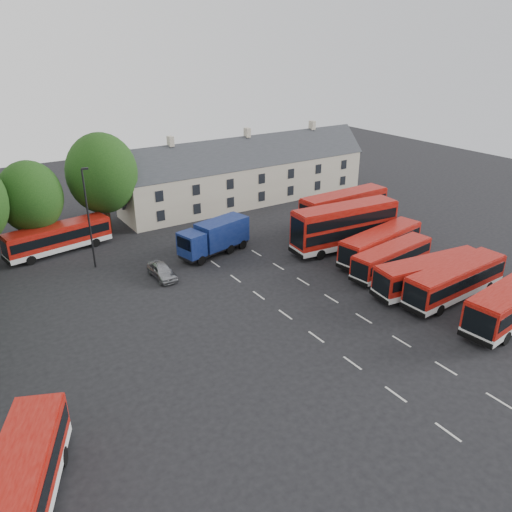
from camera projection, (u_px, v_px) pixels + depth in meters
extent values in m
plane|color=black|center=(300.00, 325.00, 39.70)|extent=(140.00, 140.00, 0.00)
cube|color=beige|center=(448.00, 432.00, 28.97)|extent=(0.15, 1.80, 0.01)
cube|color=beige|center=(396.00, 394.00, 32.04)|extent=(0.15, 1.80, 0.01)
cube|color=beige|center=(352.00, 363.00, 35.10)|extent=(0.15, 1.80, 0.01)
cube|color=beige|center=(316.00, 337.00, 38.17)|extent=(0.15, 1.80, 0.01)
cube|color=beige|center=(285.00, 315.00, 41.23)|extent=(0.15, 1.80, 0.01)
cube|color=beige|center=(259.00, 295.00, 44.30)|extent=(0.15, 1.80, 0.01)
cube|color=beige|center=(236.00, 279.00, 47.36)|extent=(0.15, 1.80, 0.01)
cube|color=beige|center=(215.00, 264.00, 50.43)|extent=(0.15, 1.80, 0.01)
cube|color=beige|center=(197.00, 251.00, 53.49)|extent=(0.15, 1.80, 0.01)
cube|color=beige|center=(499.00, 401.00, 31.47)|extent=(0.15, 1.80, 0.01)
cube|color=beige|center=(446.00, 368.00, 34.54)|extent=(0.15, 1.80, 0.01)
cube|color=beige|center=(401.00, 341.00, 37.60)|extent=(0.15, 1.80, 0.01)
cube|color=beige|center=(364.00, 318.00, 40.67)|extent=(0.15, 1.80, 0.01)
cube|color=beige|center=(331.00, 299.00, 43.73)|extent=(0.15, 1.80, 0.01)
cube|color=beige|center=(303.00, 281.00, 46.80)|extent=(0.15, 1.80, 0.01)
cube|color=beige|center=(278.00, 266.00, 49.86)|extent=(0.15, 1.80, 0.01)
cube|color=beige|center=(256.00, 253.00, 52.93)|extent=(0.15, 1.80, 0.01)
cube|color=beige|center=(237.00, 241.00, 55.99)|extent=(0.15, 1.80, 0.01)
cylinder|color=black|center=(37.00, 233.00, 53.45)|extent=(0.70, 0.70, 3.50)
ellipsoid|color=#15360E|center=(30.00, 197.00, 51.81)|extent=(6.60, 6.60, 7.59)
cylinder|color=black|center=(107.00, 214.00, 58.07)|extent=(0.70, 0.70, 4.20)
ellipsoid|color=#15360E|center=(102.00, 173.00, 56.11)|extent=(7.92, 7.92, 9.11)
cube|color=beige|center=(248.00, 182.00, 68.59)|extent=(35.00, 7.00, 5.50)
cube|color=#2D3035|center=(247.00, 162.00, 67.48)|extent=(35.70, 7.13, 7.13)
cube|color=beige|center=(170.00, 141.00, 60.38)|extent=(0.60, 0.90, 1.20)
cube|color=beige|center=(247.00, 133.00, 65.88)|extent=(0.60, 0.90, 1.20)
cube|color=beige|center=(312.00, 125.00, 71.39)|extent=(0.60, 0.90, 1.20)
cylinder|color=black|center=(506.00, 338.00, 37.05)|extent=(1.12, 0.42, 1.10)
cube|color=silver|center=(454.00, 290.00, 43.55)|extent=(11.24, 3.04, 0.56)
cube|color=#951209|center=(456.00, 277.00, 43.04)|extent=(11.24, 3.04, 1.97)
cube|color=black|center=(456.00, 276.00, 43.02)|extent=(10.79, 3.08, 0.96)
cube|color=#951209|center=(458.00, 266.00, 42.62)|extent=(11.01, 2.93, 0.12)
cylinder|color=black|center=(439.00, 310.00, 40.91)|extent=(1.02, 0.33, 1.01)
cylinder|color=black|center=(465.00, 278.00, 46.42)|extent=(1.02, 0.33, 1.01)
cube|color=silver|center=(429.00, 283.00, 44.73)|extent=(11.27, 3.99, 0.55)
cube|color=#951209|center=(431.00, 271.00, 44.22)|extent=(11.27, 3.99, 1.96)
cube|color=black|center=(431.00, 270.00, 44.20)|extent=(10.84, 3.99, 0.95)
cube|color=#951209|center=(433.00, 260.00, 43.81)|extent=(11.04, 3.86, 0.12)
cylinder|color=black|center=(406.00, 300.00, 42.52)|extent=(1.03, 0.41, 1.00)
cylinder|color=black|center=(449.00, 274.00, 47.16)|extent=(1.03, 0.41, 1.00)
cube|color=silver|center=(391.00, 266.00, 48.35)|extent=(10.01, 3.41, 0.49)
cube|color=#951209|center=(392.00, 255.00, 47.90)|extent=(10.01, 3.41, 1.74)
cube|color=black|center=(392.00, 255.00, 47.88)|extent=(9.62, 3.42, 0.85)
cube|color=#951209|center=(393.00, 247.00, 47.53)|extent=(9.80, 3.30, 0.11)
cylinder|color=black|center=(379.00, 281.00, 45.89)|extent=(0.92, 0.36, 0.89)
cylinder|color=black|center=(401.00, 257.00, 51.00)|extent=(0.92, 0.36, 0.89)
cube|color=silver|center=(380.00, 252.00, 51.28)|extent=(11.19, 4.24, 0.55)
cube|color=#951209|center=(381.00, 241.00, 50.78)|extent=(11.19, 4.24, 1.94)
cube|color=black|center=(381.00, 240.00, 50.76)|extent=(10.77, 4.23, 0.94)
cube|color=#951209|center=(382.00, 231.00, 50.37)|extent=(10.96, 4.11, 0.12)
cylinder|color=black|center=(368.00, 268.00, 48.47)|extent=(1.03, 0.44, 0.99)
cylinder|color=black|center=(389.00, 243.00, 54.32)|extent=(1.03, 0.44, 0.99)
cube|color=silver|center=(343.00, 241.00, 53.75)|extent=(12.19, 3.80, 0.60)
cube|color=#951209|center=(345.00, 223.00, 52.89)|extent=(12.19, 3.80, 3.65)
cube|color=black|center=(344.00, 229.00, 53.18)|extent=(11.72, 3.82, 1.04)
cube|color=#951209|center=(346.00, 206.00, 52.14)|extent=(11.94, 3.67, 0.13)
cylinder|color=black|center=(320.00, 255.00, 51.23)|extent=(1.11, 0.40, 1.09)
cylinder|color=black|center=(364.00, 234.00, 56.52)|extent=(1.11, 0.40, 1.09)
cube|color=black|center=(345.00, 216.00, 52.61)|extent=(11.72, 3.82, 1.04)
cube|color=silver|center=(342.00, 224.00, 58.69)|extent=(11.50, 2.86, 0.57)
cube|color=#951209|center=(344.00, 208.00, 57.87)|extent=(11.50, 2.86, 3.48)
cube|color=black|center=(343.00, 214.00, 58.14)|extent=(11.04, 2.91, 0.99)
cube|color=#951209|center=(345.00, 193.00, 57.15)|extent=(11.27, 2.75, 0.12)
cylinder|color=black|center=(326.00, 236.00, 56.02)|extent=(1.05, 0.31, 1.04)
cylinder|color=black|center=(357.00, 218.00, 61.58)|extent=(1.05, 0.31, 1.04)
cube|color=black|center=(344.00, 203.00, 57.60)|extent=(11.04, 2.91, 0.99)
cube|color=#951209|center=(16.00, 495.00, 22.48)|extent=(6.94, 11.54, 2.03)
cube|color=black|center=(15.00, 494.00, 22.46)|extent=(6.81, 11.14, 0.99)
cube|color=#951209|center=(11.00, 478.00, 22.05)|extent=(6.75, 11.28, 0.12)
cylinder|color=black|center=(16.00, 462.00, 26.24)|extent=(0.68, 1.07, 1.04)
cube|color=silver|center=(60.00, 246.00, 52.87)|extent=(11.10, 4.20, 0.54)
cube|color=#951209|center=(58.00, 235.00, 52.37)|extent=(11.10, 4.20, 1.92)
cube|color=black|center=(58.00, 234.00, 52.35)|extent=(10.68, 4.19, 0.94)
cube|color=#951209|center=(56.00, 226.00, 51.97)|extent=(10.87, 4.07, 0.12)
cylinder|color=black|center=(31.00, 260.00, 50.08)|extent=(1.02, 0.43, 0.99)
cylinder|color=black|center=(86.00, 237.00, 55.88)|extent=(1.02, 0.43, 0.99)
cube|color=black|center=(214.00, 248.00, 52.48)|extent=(8.25, 3.86, 0.30)
cube|color=navy|center=(192.00, 244.00, 49.96)|extent=(2.51, 2.88, 2.39)
cube|color=black|center=(184.00, 244.00, 49.19)|extent=(0.57, 2.09, 1.20)
cube|color=navy|center=(222.00, 232.00, 52.64)|extent=(6.10, 3.71, 2.69)
cylinder|color=black|center=(201.00, 261.00, 49.99)|extent=(1.03, 0.50, 1.00)
cylinder|color=black|center=(228.00, 239.00, 55.26)|extent=(1.03, 0.50, 1.00)
imported|color=#96989D|center=(162.00, 271.00, 47.23)|extent=(1.70, 4.20, 1.43)
cylinder|color=black|center=(89.00, 220.00, 47.74)|extent=(0.18, 0.18, 9.95)
cube|color=black|center=(85.00, 169.00, 45.82)|extent=(0.64, 0.40, 0.18)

